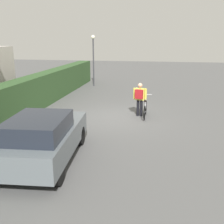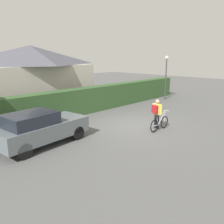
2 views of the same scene
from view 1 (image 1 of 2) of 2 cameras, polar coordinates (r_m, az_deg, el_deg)
name	(u,v)px [view 1 (image 1 of 2)]	position (r m, az deg, el deg)	size (l,w,h in m)	color
ground_plane	(117,117)	(12.59, 1.00, -1.03)	(60.00, 60.00, 0.00)	#545454
hedge_row	(27,96)	(13.75, -17.21, 3.25)	(20.36, 0.90, 1.66)	#315129
parked_car_near	(44,137)	(8.12, -13.89, -5.14)	(4.07, 1.98, 1.48)	slate
bicycle	(145,109)	(12.59, 6.92, 0.59)	(1.61, 0.50, 0.97)	black
person_rider	(140,97)	(12.58, 5.78, 3.21)	(0.41, 0.62, 1.54)	black
street_lamp	(93,53)	(20.48, -3.91, 12.16)	(0.28, 0.28, 3.69)	#38383D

